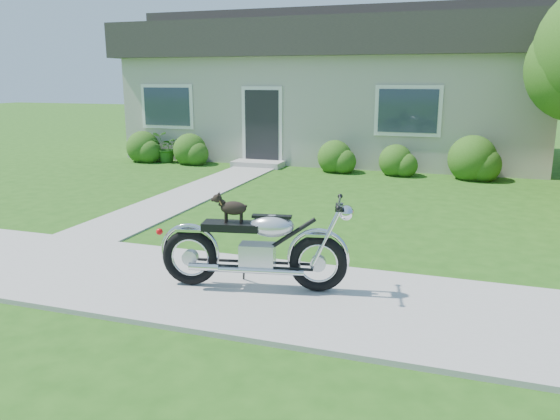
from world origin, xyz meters
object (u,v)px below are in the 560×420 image
at_px(house, 339,87).
at_px(potted_plant_right, 329,157).
at_px(motorcycle_with_dog, 257,247).
at_px(potted_plant_left, 165,148).

xyz_separation_m(house, potted_plant_right, (0.55, -3.44, -1.77)).
distance_m(house, motorcycle_with_dog, 12.20).
distance_m(house, potted_plant_left, 5.84).
height_order(house, potted_plant_right, house).
bearing_deg(motorcycle_with_dog, potted_plant_left, 115.23).
bearing_deg(motorcycle_with_dog, house, 87.74).
bearing_deg(potted_plant_left, house, 38.09).
height_order(house, potted_plant_left, house).
bearing_deg(house, potted_plant_left, -141.91).
relative_size(house, potted_plant_left, 14.63).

